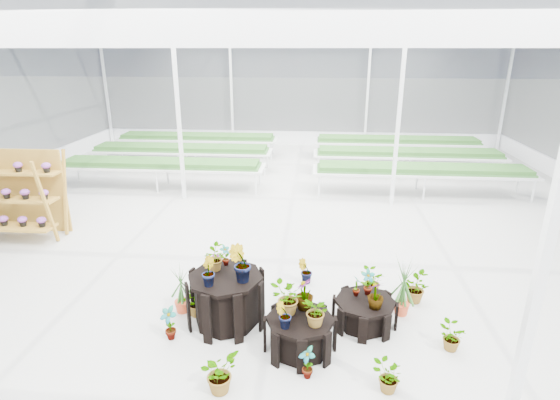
# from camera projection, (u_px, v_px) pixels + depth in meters

# --- Properties ---
(ground_plane) EXTENTS (24.00, 24.00, 0.00)m
(ground_plane) POSITION_uv_depth(u_px,v_px,m) (272.00, 266.00, 8.88)
(ground_plane) COLOR gray
(ground_plane) RESTS_ON ground
(greenhouse_shell) EXTENTS (18.00, 24.00, 4.50)m
(greenhouse_shell) POSITION_uv_depth(u_px,v_px,m) (271.00, 159.00, 8.14)
(greenhouse_shell) COLOR white
(greenhouse_shell) RESTS_ON ground
(steel_frame) EXTENTS (18.00, 24.00, 4.50)m
(steel_frame) POSITION_uv_depth(u_px,v_px,m) (271.00, 159.00, 8.14)
(steel_frame) COLOR silver
(steel_frame) RESTS_ON ground
(nursery_benches) EXTENTS (16.00, 7.00, 0.84)m
(nursery_benches) POSITION_uv_depth(u_px,v_px,m) (292.00, 160.00, 15.52)
(nursery_benches) COLOR silver
(nursery_benches) RESTS_ON ground
(plinth_tall) EXTENTS (1.52, 1.52, 0.83)m
(plinth_tall) POSITION_uv_depth(u_px,v_px,m) (226.00, 299.00, 6.95)
(plinth_tall) COLOR black
(plinth_tall) RESTS_ON ground
(plinth_mid) EXTENTS (1.11, 1.11, 0.54)m
(plinth_mid) POSITION_uv_depth(u_px,v_px,m) (300.00, 334.00, 6.34)
(plinth_mid) COLOR black
(plinth_mid) RESTS_ON ground
(plinth_low) EXTENTS (1.12, 1.12, 0.44)m
(plinth_low) POSITION_uv_depth(u_px,v_px,m) (364.00, 312.00, 6.94)
(plinth_low) COLOR black
(plinth_low) RESTS_ON ground
(shelf_rack) EXTENTS (1.90, 1.01, 2.01)m
(shelf_rack) POSITION_uv_depth(u_px,v_px,m) (18.00, 197.00, 9.92)
(shelf_rack) COLOR olive
(shelf_rack) RESTS_ON ground
(nursery_plants) EXTENTS (4.64, 3.28, 1.43)m
(nursery_plants) POSITION_uv_depth(u_px,v_px,m) (297.00, 298.00, 6.85)
(nursery_plants) COLOR #2A5822
(nursery_plants) RESTS_ON ground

